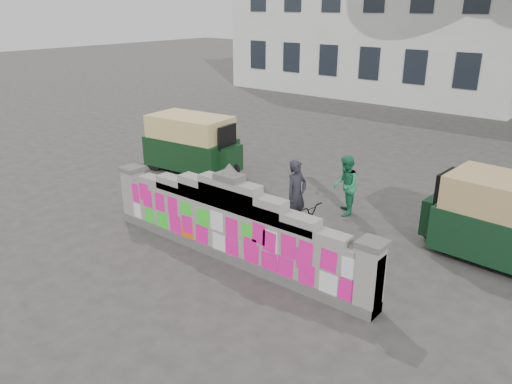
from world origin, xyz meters
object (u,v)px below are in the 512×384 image
rickshaw_right (508,221)px  pedestrian (345,186)px  cyclist_rider (296,205)px  rickshaw_left (193,143)px  cyclist_bike (296,219)px

rickshaw_right → pedestrian: bearing=1.2°
cyclist_rider → rickshaw_left: size_ratio=0.48×
cyclist_bike → rickshaw_right: bearing=-58.1°
pedestrian → rickshaw_right: rickshaw_right is taller
rickshaw_left → rickshaw_right: (8.88, -0.19, 0.00)m
pedestrian → rickshaw_left: 5.25m
cyclist_rider → pedestrian: bearing=2.8°
rickshaw_left → cyclist_rider: bearing=-26.2°
cyclist_bike → pedestrian: size_ratio=1.16×
cyclist_bike → rickshaw_left: bearing=78.1°
pedestrian → rickshaw_left: bearing=-122.6°
rickshaw_left → cyclist_bike: bearing=-26.2°
cyclist_bike → rickshaw_left: (-5.07, 1.86, 0.44)m
cyclist_rider → rickshaw_left: rickshaw_left is taller
rickshaw_left → rickshaw_right: size_ratio=1.00×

